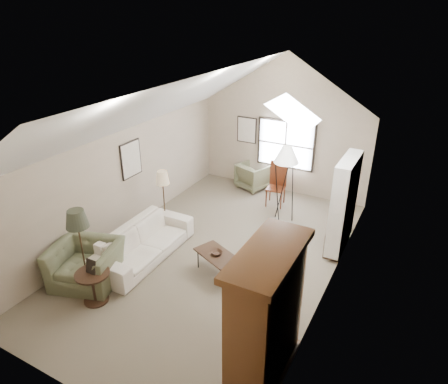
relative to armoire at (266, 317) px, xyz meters
The scene contains 18 objects.
room_shell 3.87m from the armoire, 132.25° to the left, with size 5.01×8.01×4.00m.
window 6.70m from the armoire, 108.11° to the left, with size 1.72×0.08×1.42m, color black.
skylight 4.02m from the armoire, 104.93° to the left, with size 0.80×1.20×0.52m, color white, non-canonical shape.
wall_art 5.98m from the armoire, 133.09° to the left, with size 1.97×3.71×0.88m.
armoire is the anchor object (origin of this frame).
tv_alcove 4.00m from the armoire, 87.71° to the left, with size 0.32×1.30×2.10m, color white.
media_console 4.08m from the armoire, 88.00° to the left, with size 0.34×1.18×0.60m, color #382316.
tv_panel 4.01m from the armoire, 88.00° to the left, with size 0.05×0.90×0.55m, color black.
sofa 3.95m from the armoire, 155.57° to the left, with size 2.55×1.00×0.74m, color silver.
armchair_near 4.07m from the armoire, behind, with size 1.29×1.12×0.84m, color #666B4B.
armchair_far 6.81m from the armoire, 115.75° to the left, with size 0.83×0.85×0.78m, color #5E5F42.
coffee_table 2.73m from the armoire, 134.97° to the left, with size 0.95×0.53×0.48m, color #312214.
bowl 2.65m from the armoire, 134.97° to the left, with size 0.23×0.23×0.06m, color #361F16.
side_table 3.52m from the armoire, behind, with size 0.64×0.64×0.64m, color #311B14.
side_chair 5.71m from the armoire, 109.82° to the left, with size 0.47×0.47×1.22m, color maroon.
tripod_lamp 4.77m from the armoire, 107.25° to the left, with size 0.61×0.61×2.09m, color white, non-canonical shape.
dark_lamp 3.84m from the armoire, behind, with size 0.43×0.43×1.78m, color #282C1F, non-canonical shape.
tan_lamp 4.76m from the armoire, 143.80° to the left, with size 0.32×0.32×1.60m, color tan, non-canonical shape.
Camera 1 is at (3.72, -6.51, 5.12)m, focal length 32.00 mm.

